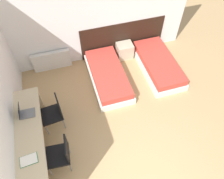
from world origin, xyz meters
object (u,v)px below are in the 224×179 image
object	(u,v)px
chair_near_notebook	(61,154)
chair_near_laptop	(54,112)
laptop	(25,113)
bed_near_window	(108,76)
bed_near_door	(158,65)
nightstand	(125,51)

from	to	relation	value
chair_near_notebook	chair_near_laptop	bearing A→B (deg)	95.01
chair_near_notebook	laptop	xyz separation A→B (m)	(-0.54, 0.94, 0.33)
bed_near_window	bed_near_door	bearing A→B (deg)	0.00
nightstand	chair_near_laptop	size ratio (longest dim) A/B	0.51
nightstand	chair_near_laptop	distance (m)	2.89
nightstand	laptop	size ratio (longest dim) A/B	1.44
nightstand	chair_near_notebook	xyz separation A→B (m)	(-2.29, -2.76, 0.27)
bed_near_window	bed_near_door	size ratio (longest dim) A/B	1.00
bed_near_window	nightstand	world-z (taller)	nightstand
bed_near_door	laptop	bearing A→B (deg)	-164.05
bed_near_window	chair_near_laptop	xyz separation A→B (m)	(-1.54, -0.96, 0.32)
bed_near_door	chair_near_laptop	bearing A→B (deg)	-162.53
bed_near_window	chair_near_notebook	distance (m)	2.52
nightstand	bed_near_door	bearing A→B (deg)	-46.44
nightstand	bed_near_window	bearing A→B (deg)	-133.56
nightstand	laptop	bearing A→B (deg)	-147.40
chair_near_notebook	laptop	world-z (taller)	laptop
chair_near_laptop	chair_near_notebook	xyz separation A→B (m)	(0.00, -1.01, 0.00)
chair_near_laptop	chair_near_notebook	distance (m)	1.01
bed_near_window	laptop	world-z (taller)	laptop
bed_near_door	chair_near_notebook	xyz separation A→B (m)	(-3.04, -1.97, 0.32)
nightstand	chair_near_notebook	world-z (taller)	chair_near_notebook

